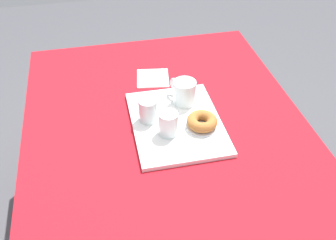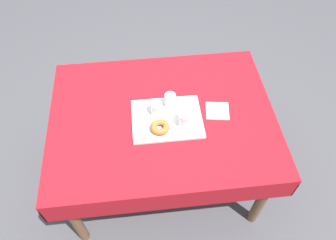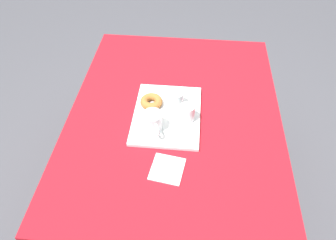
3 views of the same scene
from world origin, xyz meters
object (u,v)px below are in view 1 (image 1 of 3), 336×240
(serving_tray, at_px, (176,123))
(donut_plate_left, at_px, (202,126))
(water_glass_far, at_px, (148,111))
(dining_table, at_px, (168,147))
(paper_napkin, at_px, (153,78))
(sugar_donut_left, at_px, (202,121))
(water_glass_near, at_px, (168,124))
(tea_mug_left, at_px, (184,93))

(serving_tray, distance_m, donut_plate_left, 0.10)
(serving_tray, relative_size, water_glass_far, 4.70)
(dining_table, xyz_separation_m, water_glass_far, (0.05, 0.06, 0.14))
(dining_table, bearing_deg, serving_tray, -56.54)
(paper_napkin, bearing_deg, sugar_donut_left, -162.65)
(water_glass_near, bearing_deg, serving_tray, -36.90)
(tea_mug_left, xyz_separation_m, paper_napkin, (0.21, 0.08, -0.06))
(water_glass_far, height_order, donut_plate_left, water_glass_far)
(serving_tray, xyz_separation_m, water_glass_far, (0.03, 0.10, 0.05))
(donut_plate_left, height_order, paper_napkin, donut_plate_left)
(serving_tray, xyz_separation_m, water_glass_near, (-0.06, 0.04, 0.05))
(sugar_donut_left, xyz_separation_m, paper_napkin, (0.36, 0.11, -0.04))
(tea_mug_left, bearing_deg, water_glass_near, 149.25)
(dining_table, xyz_separation_m, donut_plate_left, (-0.03, -0.12, 0.10))
(tea_mug_left, distance_m, paper_napkin, 0.23)
(donut_plate_left, bearing_deg, sugar_donut_left, 0.00)
(water_glass_far, bearing_deg, sugar_donut_left, -113.84)
(donut_plate_left, bearing_deg, dining_table, 78.02)
(donut_plate_left, bearing_deg, water_glass_far, 66.16)
(tea_mug_left, height_order, water_glass_near, tea_mug_left)
(dining_table, xyz_separation_m, serving_tray, (0.02, -0.04, 0.09))
(donut_plate_left, relative_size, sugar_donut_left, 1.05)
(water_glass_far, bearing_deg, tea_mug_left, -63.92)
(tea_mug_left, relative_size, water_glass_far, 1.42)
(donut_plate_left, distance_m, paper_napkin, 0.38)
(water_glass_near, bearing_deg, donut_plate_left, -86.31)
(serving_tray, relative_size, donut_plate_left, 3.59)
(water_glass_near, bearing_deg, sugar_donut_left, -86.31)
(water_glass_near, height_order, donut_plate_left, water_glass_near)
(dining_table, relative_size, paper_napkin, 9.86)
(dining_table, bearing_deg, water_glass_near, 168.84)
(dining_table, bearing_deg, tea_mug_left, -34.87)
(tea_mug_left, bearing_deg, serving_tray, 152.97)
(water_glass_far, distance_m, donut_plate_left, 0.20)
(water_glass_far, relative_size, donut_plate_left, 0.76)
(donut_plate_left, bearing_deg, paper_napkin, 17.35)
(water_glass_near, relative_size, sugar_donut_left, 0.81)
(water_glass_near, bearing_deg, water_glass_far, 32.48)
(serving_tray, relative_size, sugar_donut_left, 3.79)
(dining_table, height_order, serving_tray, serving_tray)
(donut_plate_left, bearing_deg, water_glass_near, 93.69)
(water_glass_far, distance_m, paper_napkin, 0.29)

